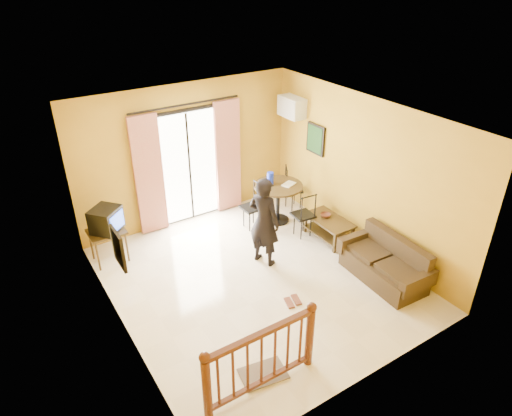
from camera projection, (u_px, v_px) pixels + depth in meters
ground at (256, 279)px, 7.74m from camera, size 5.00×5.00×0.00m
room_shell at (256, 189)px, 6.91m from camera, size 5.00×5.00×5.00m
balcony_door at (189, 166)px, 8.95m from camera, size 2.25×0.14×2.46m
tv_table at (107, 235)px, 7.97m from camera, size 0.62×0.51×0.62m
television at (106, 220)px, 7.84m from camera, size 0.64×0.63×0.43m
picture_left at (119, 248)px, 5.79m from camera, size 0.05×0.42×0.52m
dining_table at (278, 192)px, 9.13m from camera, size 0.98×0.98×0.81m
water_jug at (270, 178)px, 9.03m from camera, size 0.13×0.13×0.25m
serving_tray at (289, 184)px, 9.06m from camera, size 0.32×0.27×0.02m
dining_chairs at (282, 222)px, 9.37m from camera, size 1.68×1.49×0.95m
air_conditioner at (292, 107)px, 9.12m from camera, size 0.31×0.60×0.40m
botanical_print at (315, 139)px, 8.94m from camera, size 0.05×0.50×0.60m
coffee_table at (329, 226)px, 8.71m from camera, size 0.54×0.97×0.43m
bowl at (325, 215)px, 8.71m from camera, size 0.22×0.22×0.06m
sofa at (386, 264)px, 7.64m from camera, size 0.79×1.58×0.74m
standing_person at (264, 222)px, 7.80m from camera, size 0.59×0.70×1.64m
stair_balustrade at (261, 356)px, 5.53m from camera, size 1.63×0.13×1.04m
doormat at (263, 374)px, 5.98m from camera, size 0.66×0.50×0.02m
sandals at (293, 301)px, 7.22m from camera, size 0.31×0.27×0.03m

